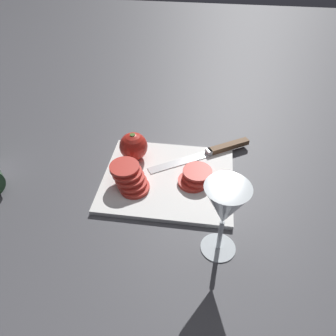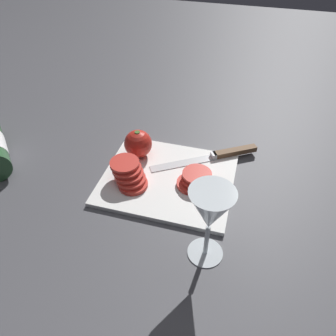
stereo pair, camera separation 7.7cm
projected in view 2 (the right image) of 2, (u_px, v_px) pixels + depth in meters
ground_plane at (199, 175)px, 0.81m from camera, size 3.00×3.00×0.00m
cutting_board at (168, 179)px, 0.79m from camera, size 0.31×0.26×0.01m
wine_glass at (210, 213)px, 0.56m from camera, size 0.08×0.08×0.17m
whole_tomato at (138, 144)px, 0.83m from camera, size 0.07×0.07×0.07m
knife at (224, 154)px, 0.85m from camera, size 0.26×0.17×0.01m
tomato_slice_stack_near at (195, 179)px, 0.76m from camera, size 0.08×0.08×0.03m
tomato_slice_stack_far at (129, 174)px, 0.76m from camera, size 0.10×0.09×0.05m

